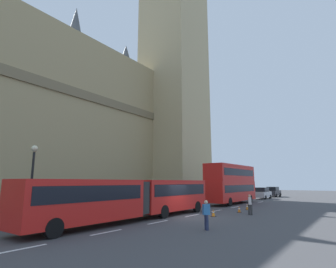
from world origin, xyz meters
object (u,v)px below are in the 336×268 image
object	(u,v)px
sedan_lead	(262,193)
traffic_cone_west	(213,213)
traffic_cone_middle	(239,209)
clock_tower	(174,15)
pedestrian_near_cones	(206,214)
street_lamp	(32,177)
articulated_bus	(135,196)
double_decker_bus	(231,182)
sedan_trailing	(273,192)
pedestrian_by_kerb	(250,204)
traffic_cone_east	(247,207)

from	to	relation	value
sedan_lead	traffic_cone_west	xyz separation A→B (m)	(-25.53, -3.69, -0.63)
traffic_cone_west	traffic_cone_middle	xyz separation A→B (m)	(4.03, -0.60, 0.00)
clock_tower	pedestrian_near_cones	world-z (taller)	clock_tower
street_lamp	pedestrian_near_cones	xyz separation A→B (m)	(5.03, -10.65, -2.14)
articulated_bus	traffic_cone_west	distance (m)	6.66
double_decker_bus	sedan_trailing	size ratio (longest dim) A/B	2.47
double_decker_bus	sedan_trailing	world-z (taller)	double_decker_bus
sedan_lead	sedan_trailing	world-z (taller)	same
sedan_lead	pedestrian_by_kerb	world-z (taller)	sedan_lead
sedan_trailing	traffic_cone_middle	bearing A→B (deg)	-171.21
traffic_cone_east	street_lamp	xyz separation A→B (m)	(-17.55, 8.61, 2.77)
traffic_cone_west	pedestrian_by_kerb	size ratio (longest dim) A/B	0.34
double_decker_bus	traffic_cone_middle	world-z (taller)	double_decker_bus
articulated_bus	double_decker_bus	size ratio (longest dim) A/B	1.59
traffic_cone_west	street_lamp	xyz separation A→B (m)	(-10.78, 8.23, 2.77)
sedan_trailing	street_lamp	size ratio (longest dim) A/B	0.83
sedan_lead	pedestrian_near_cones	distance (m)	31.88
articulated_bus	pedestrian_near_cones	xyz separation A→B (m)	(-0.43, -6.15, -0.83)
sedan_lead	pedestrian_near_cones	size ratio (longest dim) A/B	2.60
sedan_lead	street_lamp	size ratio (longest dim) A/B	0.83
sedan_trailing	traffic_cone_middle	world-z (taller)	sedan_trailing
articulated_bus	traffic_cone_middle	distance (m)	10.40
street_lamp	pedestrian_by_kerb	world-z (taller)	street_lamp
articulated_bus	clock_tower	bearing A→B (deg)	28.88
articulated_bus	pedestrian_by_kerb	xyz separation A→B (m)	(8.15, -5.77, -0.83)
clock_tower	articulated_bus	world-z (taller)	clock_tower
sedan_lead	street_lamp	xyz separation A→B (m)	(-36.31, 4.54, 2.14)
double_decker_bus	traffic_cone_west	world-z (taller)	double_decker_bus
traffic_cone_west	traffic_cone_middle	distance (m)	4.07
sedan_lead	sedan_trailing	xyz separation A→B (m)	(7.34, 0.17, 0.00)
clock_tower	street_lamp	xyz separation A→B (m)	(-30.82, -9.48, -33.34)
articulated_bus	pedestrian_by_kerb	distance (m)	10.02
sedan_trailing	articulated_bus	bearing A→B (deg)	-179.79
traffic_cone_west	articulated_bus	bearing A→B (deg)	145.05
clock_tower	pedestrian_by_kerb	size ratio (longest dim) A/B	40.91
pedestrian_near_cones	pedestrian_by_kerb	distance (m)	8.59
street_lamp	articulated_bus	bearing A→B (deg)	-39.55
pedestrian_by_kerb	traffic_cone_middle	bearing A→B (deg)	50.46
articulated_bus	traffic_cone_west	bearing A→B (deg)	-34.95
sedan_lead	traffic_cone_west	bearing A→B (deg)	-171.78
traffic_cone_east	traffic_cone_west	bearing A→B (deg)	176.77
pedestrian_near_cones	sedan_trailing	bearing A→B (deg)	9.24
sedan_trailing	pedestrian_by_kerb	size ratio (longest dim) A/B	2.60
pedestrian_near_cones	traffic_cone_east	bearing A→B (deg)	9.27
double_decker_bus	traffic_cone_middle	size ratio (longest dim) A/B	18.76
pedestrian_by_kerb	traffic_cone_west	bearing A→B (deg)	144.00
sedan_lead	traffic_cone_middle	distance (m)	21.94
clock_tower	traffic_cone_west	bearing A→B (deg)	-138.54
clock_tower	sedan_lead	bearing A→B (deg)	-68.61
double_decker_bus	traffic_cone_west	distance (m)	13.54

